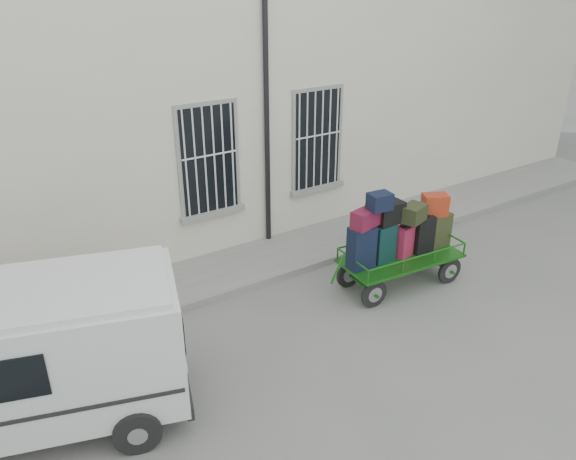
{
  "coord_description": "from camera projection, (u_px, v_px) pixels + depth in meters",
  "views": [
    {
      "loc": [
        -4.98,
        -7.01,
        5.81
      ],
      "look_at": [
        0.23,
        1.0,
        1.3
      ],
      "focal_mm": 35.0,
      "sensor_mm": 36.0,
      "label": 1
    }
  ],
  "objects": [
    {
      "name": "sidewalk",
      "position": [
        248.0,
        265.0,
        11.88
      ],
      "size": [
        24.0,
        1.7,
        0.15
      ],
      "primitive_type": "cube",
      "color": "slate",
      "rests_on": "ground"
    },
    {
      "name": "building",
      "position": [
        175.0,
        98.0,
        13.14
      ],
      "size": [
        24.0,
        5.15,
        6.0
      ],
      "color": "beige",
      "rests_on": "ground"
    },
    {
      "name": "ground",
      "position": [
        307.0,
        317.0,
        10.25
      ],
      "size": [
        80.0,
        80.0,
        0.0
      ],
      "primitive_type": "plane",
      "color": "slate",
      "rests_on": "ground"
    },
    {
      "name": "luggage_cart",
      "position": [
        400.0,
        238.0,
        10.86
      ],
      "size": [
        2.88,
        1.29,
        2.11
      ],
      "rotation": [
        0.0,
        0.0,
        -0.08
      ],
      "color": "black",
      "rests_on": "ground"
    },
    {
      "name": "van",
      "position": [
        19.0,
        353.0,
        7.33
      ],
      "size": [
        4.54,
        2.91,
        2.13
      ],
      "rotation": [
        0.0,
        0.0,
        -0.3
      ],
      "color": "silver",
      "rests_on": "ground"
    }
  ]
}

